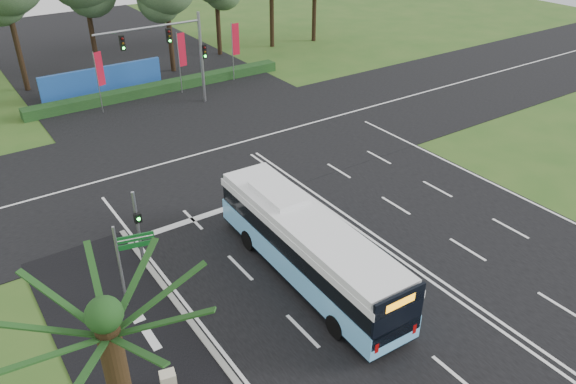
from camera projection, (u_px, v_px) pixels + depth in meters
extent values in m
plane|color=#2D531B|center=(350.00, 225.00, 29.34)|extent=(120.00, 120.00, 0.00)
cube|color=black|center=(350.00, 224.00, 29.33)|extent=(20.00, 120.00, 0.04)
cube|color=black|center=(236.00, 144.00, 37.93)|extent=(120.00, 14.00, 0.05)
cube|color=black|center=(144.00, 363.00, 21.07)|extent=(5.00, 18.00, 0.06)
cube|color=gray|center=(202.00, 336.00, 22.23)|extent=(0.25, 18.00, 0.12)
cube|color=#6EC4FF|center=(307.00, 258.00, 25.06)|extent=(2.80, 11.83, 1.08)
cube|color=black|center=(307.00, 267.00, 25.30)|extent=(2.78, 11.77, 0.29)
cube|color=black|center=(307.00, 240.00, 24.57)|extent=(2.70, 11.65, 0.93)
cube|color=white|center=(308.00, 229.00, 24.28)|extent=(2.80, 11.83, 0.34)
cube|color=white|center=(308.00, 222.00, 24.11)|extent=(2.74, 11.35, 0.34)
cube|color=white|center=(278.00, 193.00, 25.75)|extent=(1.66, 2.99, 0.24)
cube|color=black|center=(398.00, 317.00, 20.29)|extent=(2.38, 0.19, 2.16)
cube|color=orange|center=(400.00, 303.00, 19.92)|extent=(1.37, 0.10, 0.34)
cylinder|color=black|center=(249.00, 240.00, 27.23)|extent=(0.31, 1.03, 1.02)
cylinder|color=black|center=(288.00, 226.00, 28.29)|extent=(0.31, 1.03, 1.02)
cylinder|color=black|center=(336.00, 327.00, 22.07)|extent=(0.31, 1.03, 1.02)
cylinder|color=black|center=(380.00, 306.00, 23.14)|extent=(0.31, 1.03, 1.02)
cylinder|color=gray|center=(138.00, 230.00, 25.38)|extent=(0.16, 0.16, 3.95)
cube|color=black|center=(138.00, 218.00, 24.88)|extent=(0.32, 0.21, 0.45)
sphere|color=#19F233|center=(139.00, 219.00, 24.81)|extent=(0.16, 0.16, 0.16)
cylinder|color=gray|center=(120.00, 268.00, 22.89)|extent=(0.12, 0.12, 4.02)
cube|color=#0D4B19|center=(135.00, 238.00, 22.46)|extent=(1.48, 0.42, 0.30)
cube|color=#0D4B19|center=(136.00, 245.00, 22.64)|extent=(1.48, 0.42, 0.22)
cube|color=white|center=(135.00, 238.00, 22.44)|extent=(1.37, 0.34, 0.04)
cube|color=beige|center=(169.00, 382.00, 19.73)|extent=(0.63, 0.56, 0.91)
cylinder|color=gray|center=(98.00, 83.00, 41.70)|extent=(0.07, 0.07, 4.73)
cube|color=#AD0E24|center=(100.00, 69.00, 41.44)|extent=(0.61, 0.25, 2.52)
cylinder|color=gray|center=(179.00, 63.00, 45.44)|extent=(0.08, 0.08, 5.02)
cube|color=#AD0E24|center=(182.00, 50.00, 45.13)|extent=(0.67, 0.13, 2.67)
cylinder|color=gray|center=(233.00, 52.00, 48.26)|extent=(0.08, 0.08, 5.01)
cube|color=#AD0E24|center=(236.00, 39.00, 47.91)|extent=(0.67, 0.05, 2.67)
sphere|color=#1A3F16|center=(104.00, 315.00, 12.94)|extent=(0.90, 0.90, 0.90)
cylinder|color=gray|center=(202.00, 58.00, 43.26)|extent=(0.24, 0.24, 7.00)
cylinder|color=gray|center=(148.00, 27.00, 39.86)|extent=(8.00, 0.16, 0.16)
cube|color=black|center=(169.00, 36.00, 40.99)|extent=(0.32, 0.28, 1.05)
cube|color=black|center=(122.00, 43.00, 39.28)|extent=(0.32, 0.28, 1.05)
cube|color=black|center=(204.00, 51.00, 43.13)|extent=(0.32, 0.28, 1.05)
cube|color=black|center=(161.00, 87.00, 46.69)|extent=(22.00, 1.20, 0.80)
cube|color=#1E4FA5|center=(103.00, 80.00, 46.18)|extent=(10.00, 0.30, 2.20)
cylinder|color=black|center=(15.00, 37.00, 45.08)|extent=(0.44, 0.44, 8.89)
cylinder|color=black|center=(91.00, 28.00, 48.65)|extent=(0.44, 0.44, 8.46)
cylinder|color=black|center=(170.00, 31.00, 49.95)|extent=(0.44, 0.44, 7.37)
cylinder|color=black|center=(218.00, 18.00, 54.66)|extent=(0.44, 0.44, 7.25)
cylinder|color=black|center=(272.00, 3.00, 56.86)|extent=(0.44, 0.44, 8.84)
cylinder|color=black|center=(314.00, 5.00, 59.17)|extent=(0.44, 0.44, 7.49)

